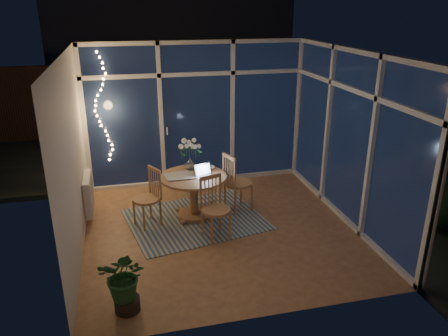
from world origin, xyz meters
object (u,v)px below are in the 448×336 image
(dining_table, at_px, (194,197))
(chair_left, at_px, (146,198))
(chair_front, at_px, (216,209))
(laptop, at_px, (206,171))
(chair_right, at_px, (239,182))
(potted_plant, at_px, (125,281))
(flower_vase, at_px, (190,163))

(dining_table, distance_m, chair_left, 0.75)
(dining_table, xyz_separation_m, chair_front, (0.20, -0.72, 0.12))
(laptop, bearing_deg, dining_table, 128.05)
(chair_right, distance_m, potted_plant, 2.82)
(chair_left, distance_m, potted_plant, 1.98)
(chair_left, relative_size, laptop, 3.24)
(chair_front, bearing_deg, flower_vase, 85.16)
(laptop, height_order, potted_plant, laptop)
(chair_left, xyz_separation_m, laptop, (0.92, -0.00, 0.35))
(chair_left, bearing_deg, dining_table, 71.23)
(chair_front, bearing_deg, chair_left, 130.77)
(chair_front, xyz_separation_m, flower_vase, (-0.20, 1.01, 0.34))
(dining_table, xyz_separation_m, laptop, (0.18, -0.11, 0.45))
(dining_table, bearing_deg, flower_vase, 90.04)
(chair_left, bearing_deg, laptop, 62.90)
(dining_table, height_order, laptop, laptop)
(dining_table, distance_m, chair_right, 0.76)
(chair_right, bearing_deg, chair_front, 127.96)
(dining_table, height_order, potted_plant, potted_plant)
(laptop, distance_m, potted_plant, 2.37)
(laptop, bearing_deg, chair_left, 158.60)
(flower_vase, distance_m, potted_plant, 2.63)
(laptop, xyz_separation_m, potted_plant, (-1.29, -1.94, -0.43))
(chair_right, distance_m, flower_vase, 0.83)
(laptop, distance_m, flower_vase, 0.44)
(chair_front, distance_m, potted_plant, 1.87)
(laptop, bearing_deg, potted_plant, -144.75)
(chair_right, distance_m, chair_front, 0.97)
(flower_vase, relative_size, potted_plant, 0.28)
(chair_front, bearing_deg, chair_right, 39.66)
(chair_front, bearing_deg, potted_plant, -150.38)
(chair_right, height_order, flower_vase, chair_right)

